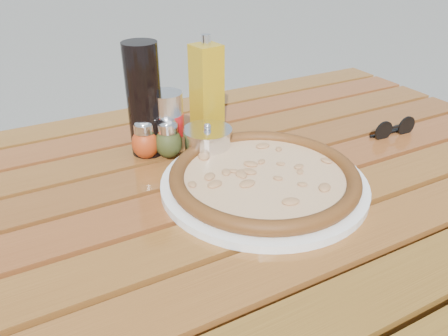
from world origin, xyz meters
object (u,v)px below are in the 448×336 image
plate (264,183)px  oregano_shaker (168,139)px  table (229,223)px  sunglasses (394,129)px  pepper_shaker (145,139)px  pizza (264,176)px  soda_can (167,122)px  parmesan_tin (208,142)px  dark_bottle (144,100)px  olive_oil_cruet (207,89)px

plate → oregano_shaker: 0.21m
table → sunglasses: sunglasses is taller
oregano_shaker → pepper_shaker: bearing=155.1°
pepper_shaker → oregano_shaker: size_ratio=1.00×
pizza → soda_can: soda_can is taller
pepper_shaker → soda_can: bearing=15.0°
parmesan_tin → sunglasses: bearing=-14.6°
table → pepper_shaker: 0.23m
table → parmesan_tin: (0.02, 0.12, 0.11)m
pepper_shaker → dark_bottle: (0.01, 0.02, 0.07)m
pepper_shaker → sunglasses: bearing=-17.4°
plate → sunglasses: bearing=7.2°
pepper_shaker → parmesan_tin: pepper_shaker is taller
olive_oil_cruet → parmesan_tin: size_ratio=1.86×
soda_can → parmesan_tin: size_ratio=1.06×
table → plate: 0.10m
table → plate: (0.05, -0.03, 0.08)m
table → soda_can: 0.24m
table → pizza: (0.05, -0.03, 0.10)m
pepper_shaker → sunglasses: (0.51, -0.16, -0.02)m
plate → dark_bottle: size_ratio=1.64×
pepper_shaker → oregano_shaker: bearing=-24.9°
soda_can → parmesan_tin: soda_can is taller
pizza → plate: bearing=0.0°
sunglasses → parmesan_tin: bearing=168.9°
oregano_shaker → olive_oil_cruet: olive_oil_cruet is taller
pizza → parmesan_tin: bearing=103.2°
olive_oil_cruet → pizza: bearing=-94.2°
pizza → pepper_shaker: size_ratio=4.40×
plate → pizza: 0.02m
pepper_shaker → plate: bearing=-54.9°
table → pizza: pizza is taller
dark_bottle → olive_oil_cruet: (0.15, 0.04, -0.01)m
olive_oil_cruet → sunglasses: 0.41m
pizza → sunglasses: bearing=7.2°
parmesan_tin → sunglasses: 0.41m
oregano_shaker → soda_can: 0.04m
pizza → dark_bottle: dark_bottle is taller
dark_bottle → sunglasses: (0.49, -0.18, -0.09)m
dark_bottle → soda_can: bearing=-7.9°
oregano_shaker → dark_bottle: (-0.03, 0.04, 0.07)m
oregano_shaker → sunglasses: (0.47, -0.14, -0.02)m
plate → dark_bottle: (-0.13, 0.22, 0.10)m
table → plate: bearing=-24.6°
oregano_shaker → sunglasses: 0.49m
oregano_shaker → olive_oil_cruet: bearing=32.0°
pepper_shaker → table: bearing=-63.7°
sunglasses → plate: bearing=-169.3°
pepper_shaker → dark_bottle: dark_bottle is taller
pizza → table: bearing=155.4°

